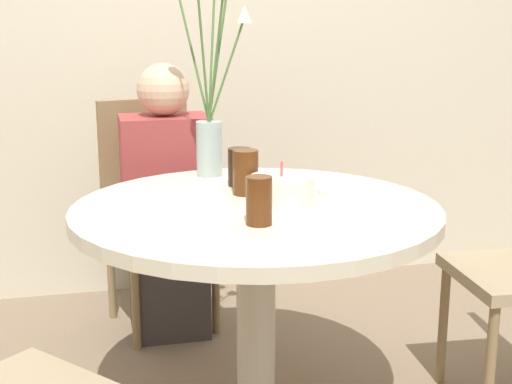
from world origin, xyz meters
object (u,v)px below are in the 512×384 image
Objects in this scene: drink_glass_0 at (240,167)px; person_boy at (167,211)px; drink_glass_1 at (259,201)px; chair_near_front at (153,198)px; side_plate at (344,191)px; drink_glass_2 at (245,172)px; birthday_cake at (281,190)px; flower_vase at (209,89)px.

drink_glass_0 is 0.60m from person_boy.
drink_glass_1 is 0.12× the size of person_boy.
person_boy is (0.04, -0.15, -0.02)m from chair_near_front.
side_plate is 1.34× the size of drink_glass_0.
drink_glass_1 is at bearing -96.20° from drink_glass_2.
birthday_cake reaches higher than drink_glass_0.
drink_glass_0 is (0.07, -0.18, -0.24)m from flower_vase.
drink_glass_1 is (0.18, -1.11, 0.25)m from chair_near_front.
person_boy is (-0.12, 0.32, -0.51)m from flower_vase.
flower_vase reaches higher than drink_glass_1.
chair_near_front is 0.74m from drink_glass_0.
drink_glass_0 is at bearing 150.30° from side_plate.
drink_glass_2 is (0.06, -0.30, -0.23)m from flower_vase.
drink_glass_2 reaches higher than drink_glass_1.
chair_near_front is at bearing 99.37° from drink_glass_1.
drink_glass_1 is at bearing -94.25° from chair_near_front.
drink_glass_1 is at bearing -88.05° from flower_vase.
birthday_cake is 0.24m from side_plate.
birthday_cake is 0.24m from drink_glass_1.
person_boy is at bearing 109.31° from birthday_cake.
chair_near_front is 7.16× the size of drink_glass_1.
chair_near_front is at bearing 105.86° from drink_glass_2.
flower_vase is 0.59m from side_plate.
side_plate is 1.19× the size of drink_glass_2.
birthday_cake reaches higher than side_plate.
flower_vase is at bearing 110.43° from drink_glass_0.
flower_vase reaches higher than birthday_cake.
person_boy is at bearing 98.67° from drink_glass_1.
person_boy is at bearing 110.91° from drink_glass_0.
flower_vase is 0.66× the size of person_boy.
chair_near_front is at bearing 108.79° from flower_vase.
drink_glass_2 is (-0.01, -0.12, 0.01)m from drink_glass_0.
drink_glass_1 reaches higher than birthday_cake.
flower_vase is (-0.14, 0.43, 0.26)m from birthday_cake.
person_boy is (-0.26, 0.75, -0.25)m from birthday_cake.
side_plate is (0.53, -0.82, 0.19)m from chair_near_front.
chair_near_front is 6.70× the size of drink_glass_2.
drink_glass_1 is at bearing -81.33° from person_boy.
birthday_cake is at bearing -73.95° from drink_glass_0.
chair_near_front reaches higher than drink_glass_2.
chair_near_front is 1.00m from side_plate.
birthday_cake is at bearing -70.69° from person_boy.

